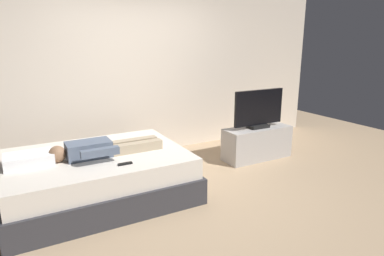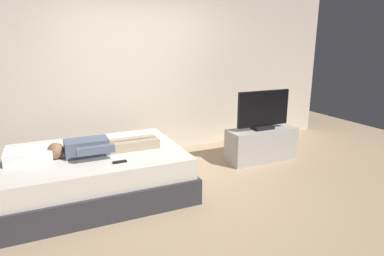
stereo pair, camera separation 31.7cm
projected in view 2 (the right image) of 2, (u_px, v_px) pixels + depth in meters
ground_plane at (180, 192)px, 4.09m from camera, size 10.00×10.00×0.00m
back_wall at (162, 66)px, 5.39m from camera, size 6.40×0.10×2.80m
bed at (97, 173)px, 3.98m from camera, size 2.05×1.55×0.54m
pillow at (28, 155)px, 3.61m from camera, size 0.48×0.34×0.12m
person at (99, 147)px, 3.83m from camera, size 1.26×0.46×0.18m
remote at (120, 162)px, 3.55m from camera, size 0.15×0.04×0.02m
tv_stand at (261, 144)px, 5.13m from camera, size 1.10×0.40×0.50m
tv at (263, 111)px, 4.99m from camera, size 0.88×0.20×0.59m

